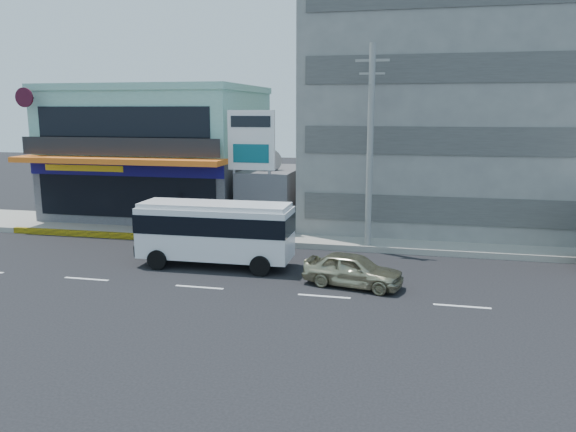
# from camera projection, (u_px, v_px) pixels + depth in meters

# --- Properties ---
(ground) EXTENTS (120.00, 120.00, 0.00)m
(ground) POSITION_uv_depth(u_px,v_px,m) (199.00, 287.00, 22.24)
(ground) COLOR black
(ground) RESTS_ON ground
(sidewalk) EXTENTS (70.00, 5.00, 0.30)m
(sidewalk) POSITION_uv_depth(u_px,v_px,m) (352.00, 237.00, 30.23)
(sidewalk) COLOR gray
(sidewalk) RESTS_ON ground
(shop_building) EXTENTS (12.40, 11.70, 8.00)m
(shop_building) POSITION_uv_depth(u_px,v_px,m) (162.00, 155.00, 36.58)
(shop_building) COLOR #424146
(shop_building) RESTS_ON ground
(concrete_building) EXTENTS (16.00, 12.00, 14.00)m
(concrete_building) POSITION_uv_depth(u_px,v_px,m) (449.00, 108.00, 33.14)
(concrete_building) COLOR gray
(concrete_building) RESTS_ON ground
(gap_structure) EXTENTS (3.00, 6.00, 3.50)m
(gap_structure) POSITION_uv_depth(u_px,v_px,m) (273.00, 198.00, 33.41)
(gap_structure) COLOR #424146
(gap_structure) RESTS_ON ground
(satellite_dish) EXTENTS (1.50, 1.50, 0.15)m
(satellite_dish) POSITION_uv_depth(u_px,v_px,m) (269.00, 169.00, 32.11)
(satellite_dish) COLOR slate
(satellite_dish) RESTS_ON gap_structure
(billboard) EXTENTS (2.60, 0.18, 6.90)m
(billboard) POSITION_uv_depth(u_px,v_px,m) (251.00, 147.00, 30.24)
(billboard) COLOR gray
(billboard) RESTS_ON ground
(utility_pole_near) EXTENTS (1.60, 0.30, 10.00)m
(utility_pole_near) POSITION_uv_depth(u_px,v_px,m) (370.00, 147.00, 27.06)
(utility_pole_near) COLOR #999993
(utility_pole_near) RESTS_ON ground
(minibus) EXTENTS (6.89, 2.48, 2.87)m
(minibus) POSITION_uv_depth(u_px,v_px,m) (215.00, 229.00, 24.96)
(minibus) COLOR white
(minibus) RESTS_ON ground
(sedan) EXTENTS (4.22, 2.41, 1.35)m
(sedan) POSITION_uv_depth(u_px,v_px,m) (353.00, 270.00, 22.27)
(sedan) COLOR tan
(sedan) RESTS_ON ground
(motorcycle_rider) EXTENTS (1.70, 0.96, 2.06)m
(motorcycle_rider) POSITION_uv_depth(u_px,v_px,m) (150.00, 229.00, 29.80)
(motorcycle_rider) COLOR #5F0D0E
(motorcycle_rider) RESTS_ON ground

